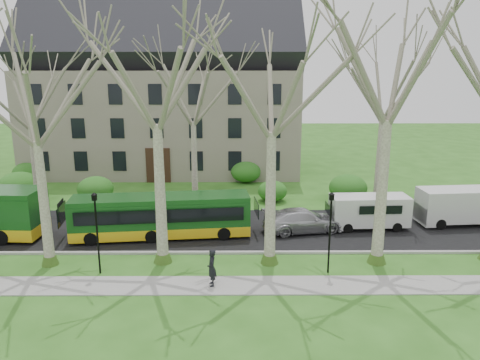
# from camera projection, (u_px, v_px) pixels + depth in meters

# --- Properties ---
(ground) EXTENTS (120.00, 120.00, 0.00)m
(ground) POSITION_uv_depth(u_px,v_px,m) (215.00, 265.00, 25.59)
(ground) COLOR #2D601B
(ground) RESTS_ON ground
(sidewalk) EXTENTS (70.00, 2.00, 0.06)m
(sidewalk) POSITION_uv_depth(u_px,v_px,m) (213.00, 285.00, 23.16)
(sidewalk) COLOR gray
(sidewalk) RESTS_ON ground
(road) EXTENTS (80.00, 8.00, 0.06)m
(road) POSITION_uv_depth(u_px,v_px,m) (219.00, 229.00, 30.92)
(road) COLOR black
(road) RESTS_ON ground
(curb) EXTENTS (80.00, 0.25, 0.14)m
(curb) POSITION_uv_depth(u_px,v_px,m) (216.00, 253.00, 27.03)
(curb) COLOR #A5A39E
(curb) RESTS_ON ground
(building) EXTENTS (26.50, 12.20, 16.00)m
(building) POSITION_uv_depth(u_px,v_px,m) (165.00, 89.00, 46.83)
(building) COLOR gray
(building) RESTS_ON ground
(tree_row_verge) EXTENTS (49.00, 7.00, 14.00)m
(tree_row_verge) POSITION_uv_depth(u_px,v_px,m) (214.00, 137.00, 24.16)
(tree_row_verge) COLOR gray
(tree_row_verge) RESTS_ON ground
(tree_row_far) EXTENTS (33.00, 7.00, 12.00)m
(tree_row_far) POSITION_uv_depth(u_px,v_px,m) (203.00, 128.00, 34.77)
(tree_row_far) COLOR gray
(tree_row_far) RESTS_ON ground
(lamp_row) EXTENTS (36.22, 0.22, 4.30)m
(lamp_row) POSITION_uv_depth(u_px,v_px,m) (214.00, 227.00, 23.99)
(lamp_row) COLOR black
(lamp_row) RESTS_ON ground
(hedges) EXTENTS (30.60, 8.60, 2.00)m
(hedges) POSITION_uv_depth(u_px,v_px,m) (167.00, 183.00, 38.89)
(hedges) COLOR #1F5C1A
(hedges) RESTS_ON ground
(bus_follow) EXTENTS (11.15, 3.42, 2.74)m
(bus_follow) POSITION_uv_depth(u_px,v_px,m) (161.00, 216.00, 29.25)
(bus_follow) COLOR #154B19
(bus_follow) RESTS_ON road
(sedan) EXTENTS (5.52, 3.09, 1.51)m
(sedan) POSITION_uv_depth(u_px,v_px,m) (303.00, 220.00, 30.27)
(sedan) COLOR #A5A4A9
(sedan) RESTS_ON road
(van_a) EXTENTS (5.14, 2.08, 2.21)m
(van_a) POSITION_uv_depth(u_px,v_px,m) (369.00, 212.00, 30.80)
(van_a) COLOR silver
(van_a) RESTS_ON road
(van_b) EXTENTS (5.80, 2.50, 2.47)m
(van_b) POSITION_uv_depth(u_px,v_px,m) (461.00, 207.00, 31.55)
(van_b) COLOR silver
(van_b) RESTS_ON road
(pedestrian_a) EXTENTS (0.57, 0.75, 1.86)m
(pedestrian_a) POSITION_uv_depth(u_px,v_px,m) (212.00, 268.00, 22.91)
(pedestrian_a) COLOR black
(pedestrian_a) RESTS_ON sidewalk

